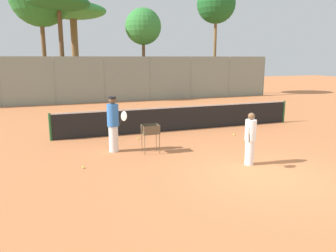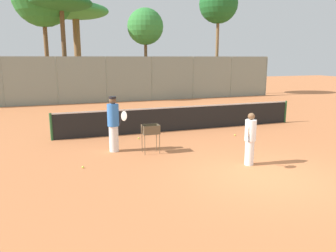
{
  "view_description": "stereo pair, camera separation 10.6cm",
  "coord_description": "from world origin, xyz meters",
  "views": [
    {
      "loc": [
        -5.39,
        -6.98,
        3.16
      ],
      "look_at": [
        -1.89,
        2.68,
        1.0
      ],
      "focal_mm": 35.0,
      "sensor_mm": 36.0,
      "label": 1
    },
    {
      "loc": [
        -5.29,
        -7.01,
        3.16
      ],
      "look_at": [
        -1.89,
        2.68,
        1.0
      ],
      "focal_mm": 35.0,
      "sensor_mm": 36.0,
      "label": 2
    }
  ],
  "objects": [
    {
      "name": "ground_plane",
      "position": [
        0.0,
        0.0,
        0.0
      ],
      "size": [
        80.0,
        80.0,
        0.0
      ],
      "primitive_type": "plane",
      "color": "#C67242"
    },
    {
      "name": "tennis_net",
      "position": [
        0.0,
        6.12,
        0.56
      ],
      "size": [
        11.02,
        0.1,
        1.07
      ],
      "color": "#26592D",
      "rests_on": "ground_plane"
    },
    {
      "name": "back_fence",
      "position": [
        0.0,
        16.4,
        1.61
      ],
      "size": [
        23.42,
        0.08,
        3.22
      ],
      "color": "gray",
      "rests_on": "ground_plane"
    },
    {
      "name": "tree_0",
      "position": [
        -3.16,
        21.73,
        6.67
      ],
      "size": [
        5.34,
        5.34,
        7.52
      ],
      "color": "brown",
      "rests_on": "ground_plane"
    },
    {
      "name": "tree_1",
      "position": [
        1.85,
        18.7,
        5.48
      ],
      "size": [
        2.82,
        2.82,
        6.93
      ],
      "color": "brown",
      "rests_on": "ground_plane"
    },
    {
      "name": "tree_2",
      "position": [
        -4.34,
        18.68,
        6.84
      ],
      "size": [
        4.39,
        4.39,
        7.5
      ],
      "color": "brown",
      "rests_on": "ground_plane"
    },
    {
      "name": "tree_4",
      "position": [
        7.96,
        18.27,
        7.41
      ],
      "size": [
        3.18,
        3.18,
        9.05
      ],
      "color": "brown",
      "rests_on": "ground_plane"
    },
    {
      "name": "player_white_outfit",
      "position": [
        -3.45,
        3.8,
        0.98
      ],
      "size": [
        0.58,
        0.87,
        1.88
      ],
      "rotation": [
        0.0,
        0.0,
        5.22
      ],
      "color": "white",
      "rests_on": "ground_plane"
    },
    {
      "name": "player_red_cap",
      "position": [
        0.1,
        1.02,
        0.81
      ],
      "size": [
        0.63,
        0.73,
        1.58
      ],
      "rotation": [
        0.0,
        0.0,
        4.02
      ],
      "color": "white",
      "rests_on": "ground_plane"
    },
    {
      "name": "ball_cart",
      "position": [
        -2.31,
        3.22,
        0.73
      ],
      "size": [
        0.56,
        0.41,
        0.96
      ],
      "color": "brown",
      "rests_on": "ground_plane"
    },
    {
      "name": "tennis_ball_0",
      "position": [
        -2.24,
        5.18,
        0.03
      ],
      "size": [
        0.07,
        0.07,
        0.07
      ],
      "primitive_type": "sphere",
      "color": "#D1E54C",
      "rests_on": "ground_plane"
    },
    {
      "name": "tennis_ball_1",
      "position": [
        1.64,
        4.41,
        0.03
      ],
      "size": [
        0.07,
        0.07,
        0.07
      ],
      "primitive_type": "sphere",
      "color": "#D1E54C",
      "rests_on": "ground_plane"
    },
    {
      "name": "tennis_ball_2",
      "position": [
        -4.63,
        2.36,
        0.03
      ],
      "size": [
        0.07,
        0.07,
        0.07
      ],
      "primitive_type": "sphere",
      "color": "#D1E54C",
      "rests_on": "ground_plane"
    },
    {
      "name": "tennis_ball_3",
      "position": [
        0.02,
        1.03,
        0.03
      ],
      "size": [
        0.07,
        0.07,
        0.07
      ],
      "primitive_type": "sphere",
      "color": "#D1E54C",
      "rests_on": "ground_plane"
    }
  ]
}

